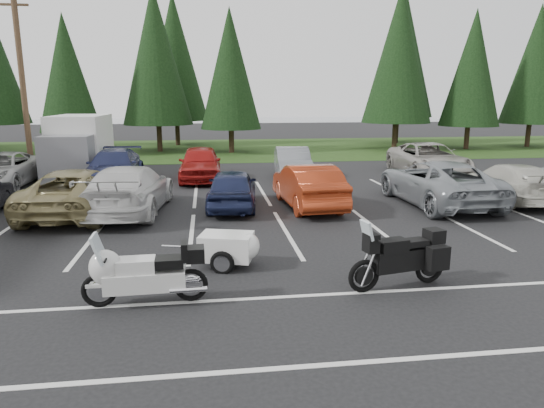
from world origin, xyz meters
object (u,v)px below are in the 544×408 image
(box_truck, at_px, (77,146))
(car_near_2, at_px, (78,191))
(car_near_4, at_px, (232,188))
(car_far_4, at_px, (429,160))
(car_near_5, at_px, (308,185))
(utility_pole, at_px, (22,77))
(car_far_3, at_px, (293,163))
(car_far_0, at_px, (0,170))
(car_far_1, at_px, (114,167))
(car_near_3, at_px, (129,189))
(car_near_6, at_px, (438,182))
(adventure_motorcycle, at_px, (399,252))
(touring_motorcycle, at_px, (145,268))
(car_near_7, at_px, (510,182))
(cargo_trailer, at_px, (227,250))
(car_far_2, at_px, (200,163))

(box_truck, distance_m, car_near_2, 8.61)
(car_near_2, xyz_separation_m, car_near_4, (5.09, 0.23, -0.06))
(box_truck, distance_m, car_far_4, 17.22)
(car_near_5, xyz_separation_m, car_far_4, (7.27, 5.96, 0.04))
(utility_pole, distance_m, car_far_3, 13.05)
(car_far_0, xyz_separation_m, car_far_1, (4.73, 0.11, 0.02))
(car_near_2, relative_size, car_near_3, 0.99)
(box_truck, relative_size, car_far_0, 1.06)
(car_near_6, distance_m, car_far_0, 17.96)
(car_near_3, bearing_deg, adventure_motorcycle, 135.52)
(utility_pole, distance_m, box_truck, 3.85)
(car_near_6, bearing_deg, touring_motorcycle, 37.13)
(car_near_7, height_order, adventure_motorcycle, adventure_motorcycle)
(box_truck, xyz_separation_m, cargo_trailer, (6.68, -14.09, -1.06))
(box_truck, relative_size, car_far_4, 0.98)
(car_near_4, bearing_deg, cargo_trailer, 91.19)
(utility_pole, xyz_separation_m, car_far_0, (-0.53, -2.27, -3.96))
(car_far_4, bearing_deg, cargo_trailer, -128.84)
(box_truck, bearing_deg, car_near_7, -25.35)
(car_near_4, bearing_deg, car_near_6, -177.40)
(car_near_3, bearing_deg, car_far_2, -104.88)
(utility_pole, height_order, touring_motorcycle, utility_pole)
(utility_pole, height_order, car_near_5, utility_pole)
(car_near_3, bearing_deg, car_far_3, -131.89)
(car_near_2, distance_m, car_far_1, 5.66)
(car_near_3, xyz_separation_m, car_far_2, (2.27, 6.27, -0.01))
(car_near_7, bearing_deg, car_near_3, 4.51)
(car_near_6, distance_m, touring_motorcycle, 12.03)
(car_near_2, bearing_deg, utility_pole, -58.44)
(utility_pole, height_order, adventure_motorcycle, utility_pole)
(car_near_6, distance_m, car_far_1, 13.61)
(box_truck, height_order, car_near_7, box_truck)
(car_far_3, bearing_deg, car_near_3, -132.50)
(utility_pole, relative_size, touring_motorcycle, 3.52)
(touring_motorcycle, bearing_deg, car_near_6, 36.54)
(car_near_6, height_order, car_near_7, car_near_6)
(car_near_6, bearing_deg, utility_pole, -27.21)
(car_near_4, xyz_separation_m, car_far_3, (3.19, 5.93, 0.03))
(car_near_6, relative_size, car_far_0, 1.09)
(car_far_1, height_order, car_far_3, car_far_1)
(car_near_4, height_order, cargo_trailer, car_near_4)
(box_truck, bearing_deg, car_far_3, -11.87)
(car_near_6, bearing_deg, car_far_1, -26.67)
(box_truck, height_order, car_near_6, box_truck)
(cargo_trailer, xyz_separation_m, adventure_motorcycle, (3.39, -1.73, 0.36))
(car_near_2, relative_size, adventure_motorcycle, 2.22)
(car_near_4, xyz_separation_m, car_far_0, (-9.67, 5.32, 0.03))
(car_far_0, height_order, car_far_1, car_far_1)
(car_far_1, bearing_deg, car_far_4, 1.65)
(car_far_2, height_order, adventure_motorcycle, car_far_2)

